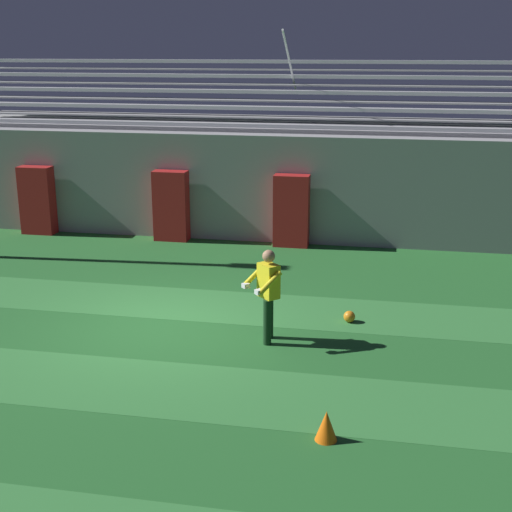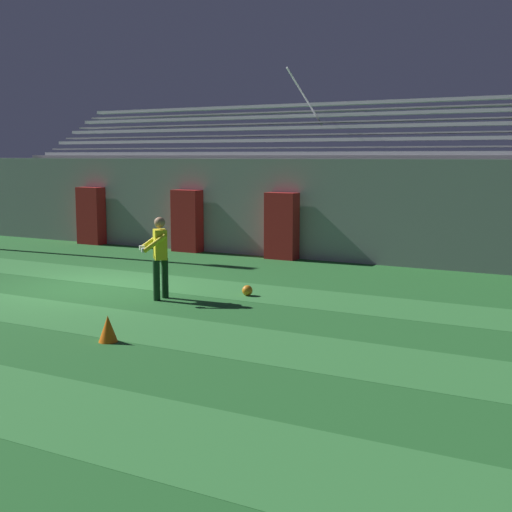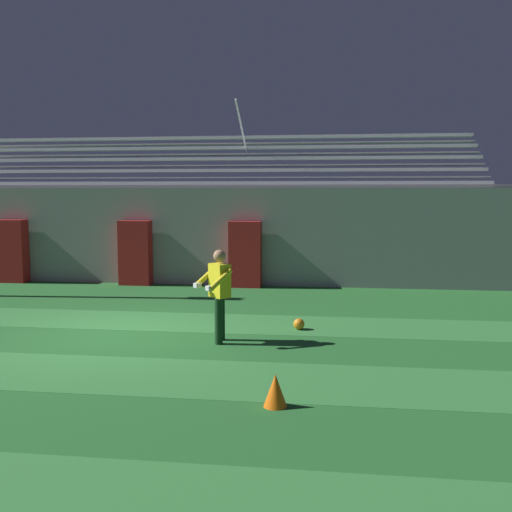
{
  "view_description": "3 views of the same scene",
  "coord_description": "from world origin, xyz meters",
  "px_view_note": "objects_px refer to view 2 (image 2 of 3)",
  "views": [
    {
      "loc": [
        4.04,
        -11.77,
        5.01
      ],
      "look_at": [
        1.68,
        0.71,
        1.25
      ],
      "focal_mm": 50.0,
      "sensor_mm": 36.0,
      "label": 1
    },
    {
      "loc": [
        10.72,
        -11.7,
        2.88
      ],
      "look_at": [
        3.71,
        0.75,
        0.87
      ],
      "focal_mm": 50.0,
      "sensor_mm": 36.0,
      "label": 2
    },
    {
      "loc": [
        4.11,
        -10.65,
        2.69
      ],
      "look_at": [
        2.54,
        1.2,
        1.4
      ],
      "focal_mm": 42.0,
      "sensor_mm": 36.0,
      "label": 3
    }
  ],
  "objects_px": {
    "padding_pillar_gate_left": "(187,221)",
    "traffic_cone": "(108,329)",
    "padding_pillar_far_left": "(91,216)",
    "padding_pillar_gate_right": "(282,226)",
    "soccer_ball": "(247,291)",
    "goalkeeper": "(159,253)"
  },
  "relations": [
    {
      "from": "padding_pillar_gate_right",
      "to": "goalkeeper",
      "type": "xyz_separation_m",
      "value": [
        0.46,
        -6.25,
        0.02
      ]
    },
    {
      "from": "soccer_ball",
      "to": "traffic_cone",
      "type": "bearing_deg",
      "value": -90.54
    },
    {
      "from": "padding_pillar_far_left",
      "to": "soccer_ball",
      "type": "xyz_separation_m",
      "value": [
        8.87,
        -5.08,
        -0.82
      ]
    },
    {
      "from": "padding_pillar_gate_right",
      "to": "padding_pillar_far_left",
      "type": "height_order",
      "value": "same"
    },
    {
      "from": "padding_pillar_gate_right",
      "to": "goalkeeper",
      "type": "distance_m",
      "value": 6.27
    },
    {
      "from": "traffic_cone",
      "to": "padding_pillar_gate_left",
      "type": "bearing_deg",
      "value": 118.16
    },
    {
      "from": "padding_pillar_gate_left",
      "to": "padding_pillar_far_left",
      "type": "height_order",
      "value": "same"
    },
    {
      "from": "padding_pillar_gate_right",
      "to": "traffic_cone",
      "type": "distance_m",
      "value": 9.55
    },
    {
      "from": "padding_pillar_far_left",
      "to": "padding_pillar_gate_right",
      "type": "bearing_deg",
      "value": 0.0
    },
    {
      "from": "padding_pillar_far_left",
      "to": "soccer_ball",
      "type": "bearing_deg",
      "value": -29.8
    },
    {
      "from": "padding_pillar_far_left",
      "to": "goalkeeper",
      "type": "bearing_deg",
      "value": -39.79
    },
    {
      "from": "padding_pillar_far_left",
      "to": "traffic_cone",
      "type": "relative_size",
      "value": 4.44
    },
    {
      "from": "padding_pillar_gate_left",
      "to": "traffic_cone",
      "type": "height_order",
      "value": "padding_pillar_gate_left"
    },
    {
      "from": "padding_pillar_gate_right",
      "to": "traffic_cone",
      "type": "relative_size",
      "value": 4.44
    },
    {
      "from": "traffic_cone",
      "to": "goalkeeper",
      "type": "bearing_deg",
      "value": 113.13
    },
    {
      "from": "padding_pillar_gate_left",
      "to": "soccer_ball",
      "type": "xyz_separation_m",
      "value": [
        5.05,
        -5.08,
        -0.82
      ]
    },
    {
      "from": "padding_pillar_far_left",
      "to": "traffic_cone",
      "type": "height_order",
      "value": "padding_pillar_far_left"
    },
    {
      "from": "padding_pillar_gate_left",
      "to": "soccer_ball",
      "type": "distance_m",
      "value": 7.21
    },
    {
      "from": "goalkeeper",
      "to": "padding_pillar_gate_left",
      "type": "bearing_deg",
      "value": 120.5
    },
    {
      "from": "padding_pillar_far_left",
      "to": "soccer_ball",
      "type": "height_order",
      "value": "padding_pillar_far_left"
    },
    {
      "from": "padding_pillar_gate_left",
      "to": "padding_pillar_far_left",
      "type": "xyz_separation_m",
      "value": [
        -3.82,
        0.0,
        0.0
      ]
    },
    {
      "from": "goalkeeper",
      "to": "traffic_cone",
      "type": "height_order",
      "value": "goalkeeper"
    }
  ]
}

